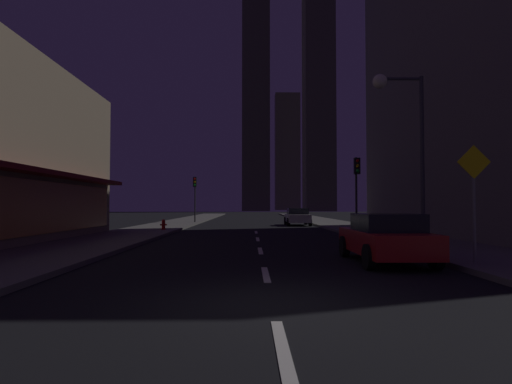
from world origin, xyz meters
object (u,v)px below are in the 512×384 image
object	(u,v)px
traffic_light_far_left	(195,189)
pedestrian_crossing_sign	(474,193)
car_parked_near	(385,238)
car_parked_far	(297,217)
fire_hydrant_far_left	(163,225)
street_lamp_right	(400,117)
traffic_light_near_right	(357,178)

from	to	relation	value
traffic_light_far_left	pedestrian_crossing_sign	size ratio (longest dim) A/B	1.33
car_parked_near	pedestrian_crossing_sign	world-z (taller)	pedestrian_crossing_sign
car_parked_far	fire_hydrant_far_left	size ratio (longest dim) A/B	6.48
fire_hydrant_far_left	traffic_light_far_left	xyz separation A→B (m)	(0.40, 11.84, 2.74)
car_parked_far	street_lamp_right	bearing A→B (deg)	-84.65
car_parked_far	traffic_light_near_right	bearing A→B (deg)	-81.03
car_parked_far	traffic_light_far_left	xyz separation A→B (m)	(-9.10, 3.61, 2.45)
fire_hydrant_far_left	street_lamp_right	xyz separation A→B (m)	(11.28, -10.77, 4.61)
street_lamp_right	traffic_light_far_left	bearing A→B (deg)	115.70
car_parked_near	traffic_light_near_right	distance (m)	10.90
car_parked_near	fire_hydrant_far_left	xyz separation A→B (m)	(-9.50, 14.26, -0.29)
fire_hydrant_far_left	traffic_light_far_left	size ratio (longest dim) A/B	0.16
car_parked_near	street_lamp_right	size ratio (longest dim) A/B	0.64
car_parked_far	traffic_light_near_right	world-z (taller)	traffic_light_near_right
traffic_light_far_left	pedestrian_crossing_sign	bearing A→B (deg)	-67.87
car_parked_near	traffic_light_far_left	world-z (taller)	traffic_light_far_left
car_parked_far	pedestrian_crossing_sign	bearing A→B (deg)	-85.17
car_parked_near	traffic_light_far_left	bearing A→B (deg)	109.22
street_lamp_right	pedestrian_crossing_sign	world-z (taller)	street_lamp_right
traffic_light_far_left	street_lamp_right	distance (m)	25.16
car_parked_near	traffic_light_near_right	size ratio (longest dim) A/B	1.01
fire_hydrant_far_left	pedestrian_crossing_sign	xyz separation A→B (m)	(11.50, -15.46, 1.56)
traffic_light_far_left	street_lamp_right	xyz separation A→B (m)	(10.88, -22.61, 1.87)
traffic_light_near_right	car_parked_near	bearing A→B (deg)	-100.30
fire_hydrant_far_left	traffic_light_near_right	size ratio (longest dim) A/B	0.16
car_parked_near	pedestrian_crossing_sign	bearing A→B (deg)	-30.85
street_lamp_right	pedestrian_crossing_sign	xyz separation A→B (m)	(0.22, -4.68, -3.05)
car_parked_near	pedestrian_crossing_sign	distance (m)	2.66
car_parked_near	fire_hydrant_far_left	bearing A→B (deg)	123.67
car_parked_far	street_lamp_right	xyz separation A→B (m)	(1.78, -18.99, 4.33)
street_lamp_right	pedestrian_crossing_sign	distance (m)	5.59
traffic_light_near_right	traffic_light_far_left	distance (m)	19.13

